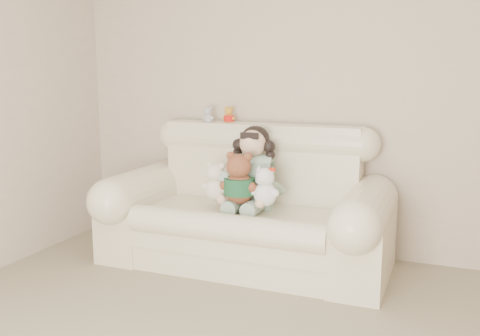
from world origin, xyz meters
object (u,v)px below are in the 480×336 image
(seated_child, at_px, (253,167))
(white_cat, at_px, (265,182))
(sofa, at_px, (245,197))
(brown_teddy, at_px, (239,173))
(cream_teddy, at_px, (216,178))

(seated_child, bearing_deg, white_cat, -57.47)
(sofa, distance_m, seated_child, 0.23)
(white_cat, bearing_deg, brown_teddy, 172.24)
(seated_child, xyz_separation_m, cream_teddy, (-0.22, -0.19, -0.07))
(seated_child, distance_m, white_cat, 0.28)
(sofa, xyz_separation_m, seated_child, (0.03, 0.08, 0.22))
(brown_teddy, distance_m, cream_teddy, 0.20)
(brown_teddy, bearing_deg, white_cat, -14.70)
(sofa, xyz_separation_m, brown_teddy, (0.01, -0.13, 0.20))
(cream_teddy, bearing_deg, seated_child, 22.95)
(sofa, height_order, brown_teddy, sofa)
(white_cat, bearing_deg, seated_child, 119.88)
(sofa, relative_size, white_cat, 6.33)
(brown_teddy, distance_m, white_cat, 0.20)
(seated_child, height_order, brown_teddy, seated_child)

